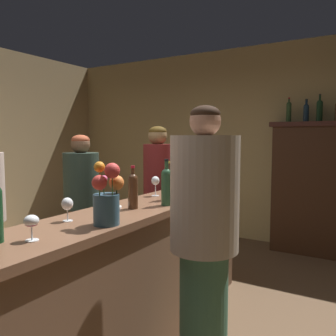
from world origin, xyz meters
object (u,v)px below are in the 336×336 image
Objects in this scene: wine_glass_rear at (31,222)px; patron_redhead at (82,203)px; wine_bottle_pinot at (195,178)px; wine_bottle_malbec at (133,189)px; wine_glass_front at (67,205)px; patron_in_grey at (158,191)px; bartender at (204,239)px; wine_bottle_merlot at (169,183)px; display_cabinet at (310,186)px; wine_glass_mid at (155,181)px; display_bottle_left at (289,111)px; display_bottle_midleft at (306,112)px; cheese_plate at (109,207)px; display_bottle_center at (320,110)px; wine_bottle_riesling at (167,185)px; bar_counter at (124,282)px; flower_arrangement at (107,198)px.

wine_glass_rear is 1.95m from patron_redhead.
wine_bottle_pinot is 0.83m from wine_bottle_malbec.
wine_bottle_pinot is 2.18× the size of wine_glass_front.
patron_in_grey is at bearing 115.76° from wine_bottle_malbec.
wine_glass_rear is 0.07× the size of bartender.
patron_in_grey is (-0.67, 0.89, -0.23)m from wine_bottle_merlot.
wine_bottle_malbec is (-0.72, -2.83, 0.26)m from display_cabinet.
wine_glass_mid is 1.01m from bartender.
wine_glass_rear is 0.39× the size of display_bottle_left.
wine_bottle_malbec reaches higher than wine_glass_rear.
display_bottle_midleft is at bearing 77.15° from wine_glass_front.
display_bottle_midleft reaches higher than patron_in_grey.
display_bottle_midleft is (0.80, 2.91, 0.81)m from cheese_plate.
display_bottle_center reaches higher than cheese_plate.
display_cabinet is at bearing -0.00° from display_bottle_left.
wine_bottle_riesling reaches higher than wine_bottle_pinot.
wine_glass_front is (-0.18, -1.32, -0.04)m from wine_bottle_pinot.
wine_glass_rear is (0.06, -0.78, 0.59)m from bar_counter.
wine_bottle_pinot is at bearing 32.60° from patron_in_grey.
patron_in_grey is (-0.61, 1.40, 0.40)m from bar_counter.
wine_glass_front is 3.45m from display_bottle_left.
wine_bottle_pinot is at bearing -110.19° from display_bottle_center.
cheese_plate is (-0.29, -0.30, -0.14)m from wine_bottle_riesling.
flower_arrangement is at bearing 74.96° from wine_glass_rear.
bartender is (0.75, -0.64, -0.22)m from wine_glass_mid.
cheese_plate is (-0.04, 0.42, -0.09)m from wine_glass_front.
flower_arrangement is at bearing -98.62° from display_bottle_midleft.
display_bottle_midleft is (0.76, 3.33, 0.72)m from wine_glass_front.
wine_bottle_pinot reaches higher than wine_bottle_malbec.
patron_in_grey is (-1.06, -1.52, -0.94)m from display_bottle_left.
flower_arrangement is 1.74m from patron_redhead.
display_bottle_left is at bearing 83.57° from wine_bottle_riesling.
wine_glass_front is at bearing -109.19° from wine_bottle_riesling.
wine_bottle_merlot is 1.67× the size of cheese_plate.
display_bottle_center is (0.80, 2.83, 0.71)m from wine_bottle_malbec.
cheese_plate is 0.11× the size of patron_in_grey.
patron_in_grey is (-0.70, 0.49, -0.23)m from wine_bottle_pinot.
wine_bottle_riesling is at bearing 12.79° from patron_in_grey.
display_bottle_left is at bearing 70.93° from patron_redhead.
wine_bottle_pinot is 2.25m from display_bottle_center.
wine_glass_mid is 2.49m from display_bottle_left.
patron_in_grey is at bearing 108.95° from cheese_plate.
display_cabinet is 2.13m from wine_bottle_pinot.
wine_glass_mid is 1.05m from patron_redhead.
patron_in_grey reaches higher than wine_bottle_malbec.
wine_bottle_pinot is 1.33m from wine_glass_front.
flower_arrangement reaches higher than cheese_plate.
patron_in_grey reaches higher than wine_glass_front.
wine_glass_front is at bearing -87.70° from wine_glass_mid.
patron_in_grey is at bearing 145.07° from wine_bottle_pinot.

